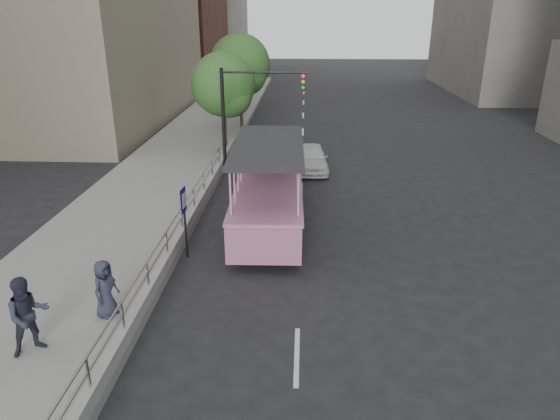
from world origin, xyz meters
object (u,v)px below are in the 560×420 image
at_px(duck_boat, 270,186).
at_px(parking_sign, 184,214).
at_px(street_tree_near, 225,87).
at_px(traffic_signal, 247,104).
at_px(pedestrian_far, 105,289).
at_px(pedestrian_mid, 28,315).
at_px(car, 312,158).
at_px(street_tree_far, 241,67).

height_order(duck_boat, parking_sign, duck_boat).
bearing_deg(street_tree_near, duck_boat, -71.12).
relative_size(parking_sign, street_tree_near, 0.43).
bearing_deg(traffic_signal, street_tree_near, 114.98).
relative_size(duck_boat, pedestrian_far, 6.30).
distance_m(pedestrian_far, traffic_signal, 13.84).
relative_size(duck_boat, street_tree_near, 1.73).
height_order(duck_boat, traffic_signal, traffic_signal).
bearing_deg(parking_sign, traffic_signal, 83.73).
distance_m(duck_boat, traffic_signal, 6.20).
bearing_deg(pedestrian_far, parking_sign, 3.18).
bearing_deg(parking_sign, pedestrian_mid, -113.26).
height_order(pedestrian_mid, street_tree_near, street_tree_near).
distance_m(pedestrian_mid, street_tree_near, 18.66).
xyz_separation_m(duck_boat, traffic_signal, (-1.48, 5.56, 2.29)).
distance_m(car, street_tree_near, 6.40).
height_order(traffic_signal, street_tree_near, street_tree_near).
xyz_separation_m(car, traffic_signal, (-3.20, -0.61, 2.84)).
distance_m(duck_boat, car, 6.43).
bearing_deg(street_tree_far, traffic_signal, -81.57).
relative_size(car, parking_sign, 1.59).
relative_size(street_tree_near, street_tree_far, 0.89).
distance_m(car, pedestrian_far, 15.07).
xyz_separation_m(car, pedestrian_mid, (-6.60, -15.58, 0.59)).
height_order(car, pedestrian_far, pedestrian_far).
relative_size(pedestrian_far, street_tree_near, 0.27).
bearing_deg(pedestrian_far, street_tree_near, 17.66).
distance_m(pedestrian_far, street_tree_far, 23.12).
xyz_separation_m(traffic_signal, street_tree_near, (-1.60, 3.43, 0.32)).
bearing_deg(traffic_signal, street_tree_far, 98.43).
relative_size(pedestrian_mid, pedestrian_far, 1.22).
bearing_deg(street_tree_near, traffic_signal, -65.02).
relative_size(pedestrian_far, traffic_signal, 0.30).
xyz_separation_m(pedestrian_far, street_tree_near, (0.62, 16.88, 2.74)).
bearing_deg(car, street_tree_near, 146.18).
xyz_separation_m(pedestrian_far, parking_sign, (1.18, 3.95, 0.48)).
xyz_separation_m(traffic_signal, street_tree_far, (-1.40, 9.43, 0.81)).
bearing_deg(pedestrian_far, duck_boat, -5.36).
bearing_deg(street_tree_near, street_tree_far, 88.09).
bearing_deg(street_tree_far, duck_boat, -79.14).
height_order(pedestrian_mid, street_tree_far, street_tree_far).
xyz_separation_m(pedestrian_mid, street_tree_near, (1.80, 18.40, 2.57)).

